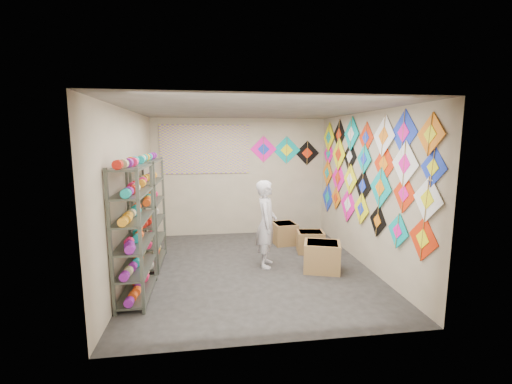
{
  "coord_description": "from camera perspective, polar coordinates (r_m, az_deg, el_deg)",
  "views": [
    {
      "loc": [
        -0.74,
        -5.67,
        2.25
      ],
      "look_at": [
        0.1,
        0.3,
        1.3
      ],
      "focal_mm": 24.0,
      "sensor_mm": 36.0,
      "label": 1
    }
  ],
  "objects": [
    {
      "name": "poster",
      "position": [
        7.9,
        -8.51,
        7.05
      ],
      "size": [
        2.0,
        0.01,
        1.1
      ],
      "primitive_type": "cube",
      "color": "#7C52B2",
      "rests_on": "room_walls"
    },
    {
      "name": "ground",
      "position": [
        6.14,
        -0.55,
        -12.53
      ],
      "size": [
        4.5,
        4.5,
        0.0
      ],
      "primitive_type": "plane",
      "color": "#262421"
    },
    {
      "name": "room_walls",
      "position": [
        5.75,
        -0.57,
        2.91
      ],
      "size": [
        4.5,
        4.5,
        4.5
      ],
      "color": "#B7A68B",
      "rests_on": "ground"
    },
    {
      "name": "back_wall_kites",
      "position": [
        8.11,
        4.88,
        6.87
      ],
      "size": [
        1.65,
        0.02,
        0.7
      ],
      "color": "#FF12A5",
      "rests_on": "room_walls"
    },
    {
      "name": "shelf_rack_back",
      "position": [
        6.34,
        -17.3,
        -3.29
      ],
      "size": [
        0.4,
        1.1,
        1.9
      ],
      "primitive_type": "cube",
      "color": "#4C5147",
      "rests_on": "ground"
    },
    {
      "name": "shopkeeper",
      "position": [
        6.02,
        1.74,
        -5.31
      ],
      "size": [
        0.71,
        0.6,
        1.53
      ],
      "primitive_type": "imported",
      "rotation": [
        0.0,
        0.0,
        1.35
      ],
      "color": "silver",
      "rests_on": "ground"
    },
    {
      "name": "shelf_rack_front",
      "position": [
        5.1,
        -19.62,
        -6.36
      ],
      "size": [
        0.4,
        1.1,
        1.9
      ],
      "primitive_type": "cube",
      "color": "#4C5147",
      "rests_on": "ground"
    },
    {
      "name": "carton_c",
      "position": [
        7.44,
        4.75,
        -6.86
      ],
      "size": [
        0.52,
        0.56,
        0.45
      ],
      "primitive_type": "cube",
      "rotation": [
        0.0,
        0.0,
        0.11
      ],
      "color": "olive",
      "rests_on": "ground"
    },
    {
      "name": "carton_b",
      "position": [
        6.96,
        9.04,
        -8.2
      ],
      "size": [
        0.57,
        0.49,
        0.42
      ],
      "primitive_type": "cube",
      "rotation": [
        0.0,
        0.0,
        -0.14
      ],
      "color": "olive",
      "rests_on": "ground"
    },
    {
      "name": "carton_a",
      "position": [
        6.05,
        10.92,
        -10.51
      ],
      "size": [
        0.72,
        0.66,
        0.5
      ],
      "primitive_type": "cube",
      "rotation": [
        0.0,
        0.0,
        -0.32
      ],
      "color": "olive",
      "rests_on": "ground"
    },
    {
      "name": "string_spools",
      "position": [
        5.69,
        -18.38,
        -3.73
      ],
      "size": [
        0.12,
        2.36,
        0.12
      ],
      "color": "#FF1F5D",
      "rests_on": "ground"
    },
    {
      "name": "kite_wall_display",
      "position": [
        6.41,
        17.16,
        3.28
      ],
      "size": [
        0.06,
        4.26,
        2.1
      ],
      "color": "red",
      "rests_on": "room_walls"
    }
  ]
}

